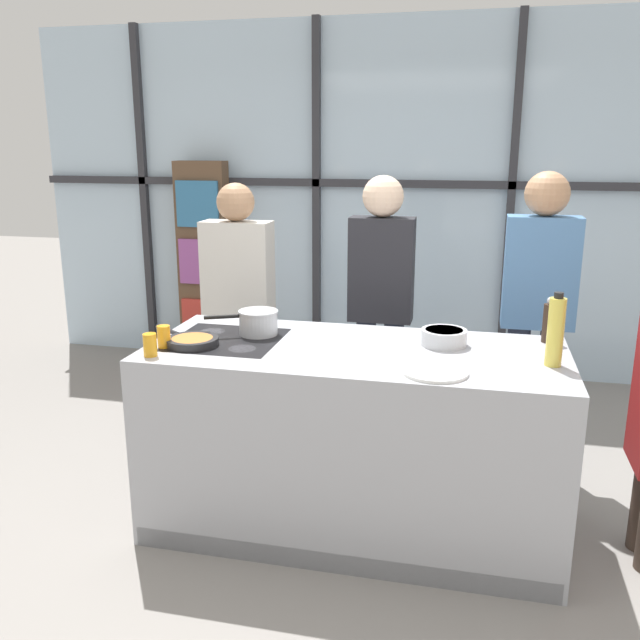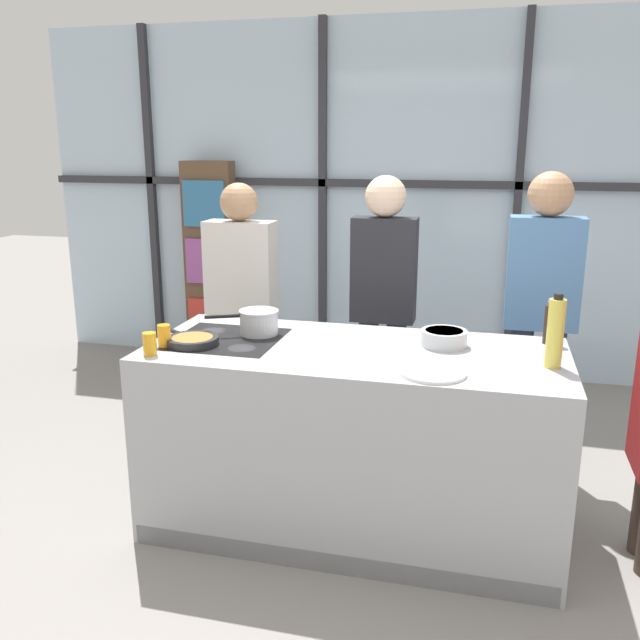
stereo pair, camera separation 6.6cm
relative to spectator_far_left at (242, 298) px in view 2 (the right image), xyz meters
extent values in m
plane|color=gray|center=(0.88, -0.85, -0.93)|extent=(18.00, 18.00, 0.00)
cube|color=silver|center=(0.88, 1.65, 0.47)|extent=(6.40, 0.04, 2.80)
cube|color=#2D2D33|center=(0.88, 1.60, 0.61)|extent=(6.40, 0.06, 0.06)
cube|color=#2D2D33|center=(-1.42, 1.60, 0.47)|extent=(0.06, 0.06, 2.80)
cube|color=#2D2D33|center=(0.11, 1.60, 0.47)|extent=(0.06, 0.06, 2.80)
cube|color=#2D2D33|center=(1.65, 1.60, 0.47)|extent=(0.06, 0.06, 2.80)
cube|color=brown|center=(-0.84, 1.47, -0.07)|extent=(0.43, 0.16, 1.71)
cube|color=red|center=(-0.84, 1.38, -0.55)|extent=(0.36, 0.03, 0.38)
cube|color=#994C93|center=(-0.84, 1.38, -0.04)|extent=(0.36, 0.03, 0.38)
cube|color=teal|center=(-0.84, 1.38, 0.44)|extent=(0.36, 0.03, 0.38)
cube|color=#A8AAB2|center=(0.88, -0.85, -0.47)|extent=(1.96, 0.85, 0.92)
cube|color=black|center=(0.24, -0.85, -0.01)|extent=(0.52, 0.52, 0.01)
cube|color=black|center=(0.88, -1.26, -0.88)|extent=(1.92, 0.03, 0.10)
cylinder|color=#38383D|center=(0.12, -0.97, -0.01)|extent=(0.13, 0.13, 0.01)
cylinder|color=#38383D|center=(0.37, -0.97, -0.01)|extent=(0.13, 0.13, 0.01)
cylinder|color=#38383D|center=(0.12, -0.72, -0.01)|extent=(0.13, 0.13, 0.01)
cylinder|color=#38383D|center=(0.37, -0.72, -0.01)|extent=(0.13, 0.13, 0.01)
cylinder|color=#232838|center=(0.09, 0.00, -0.52)|extent=(0.13, 0.13, 0.81)
cylinder|color=#232838|center=(-0.09, 0.00, -0.52)|extent=(0.13, 0.13, 0.81)
cube|color=beige|center=(0.00, 0.00, 0.18)|extent=(0.42, 0.19, 0.59)
sphere|color=tan|center=(0.00, 0.00, 0.59)|extent=(0.23, 0.23, 0.23)
cylinder|color=#232838|center=(0.97, 0.00, -0.51)|extent=(0.12, 0.12, 0.84)
cylinder|color=#232838|center=(0.80, 0.00, -0.51)|extent=(0.12, 0.12, 0.84)
cube|color=#232328|center=(0.88, 0.00, 0.22)|extent=(0.37, 0.17, 0.60)
sphere|color=beige|center=(0.88, 0.00, 0.64)|extent=(0.24, 0.24, 0.24)
cylinder|color=#232838|center=(1.85, 0.00, -0.50)|extent=(0.13, 0.13, 0.86)
cylinder|color=#232838|center=(1.67, 0.00, -0.50)|extent=(0.13, 0.13, 0.86)
cube|color=#4C7AAD|center=(1.76, 0.00, 0.24)|extent=(0.39, 0.18, 0.62)
sphere|color=tan|center=(1.76, 0.00, 0.67)|extent=(0.24, 0.24, 0.24)
cylinder|color=#232326|center=(0.12, -0.97, 0.01)|extent=(0.25, 0.25, 0.04)
cylinder|color=#B26B2D|center=(0.12, -0.97, 0.03)|extent=(0.19, 0.19, 0.01)
cylinder|color=#232326|center=(-0.07, -0.85, 0.02)|extent=(0.18, 0.13, 0.02)
cylinder|color=silver|center=(0.37, -0.72, 0.06)|extent=(0.19, 0.19, 0.12)
cylinder|color=silver|center=(0.37, -0.72, 0.11)|extent=(0.20, 0.20, 0.01)
cylinder|color=black|center=(0.20, -0.80, 0.10)|extent=(0.17, 0.09, 0.02)
cylinder|color=white|center=(1.27, -1.12, 0.00)|extent=(0.28, 0.28, 0.01)
cylinder|color=silver|center=(1.28, -0.70, 0.03)|extent=(0.22, 0.22, 0.08)
cylinder|color=#4C4C51|center=(1.28, -0.70, 0.07)|extent=(0.18, 0.18, 0.01)
cylinder|color=#E0CC4C|center=(1.76, -0.90, 0.14)|extent=(0.07, 0.07, 0.30)
cylinder|color=black|center=(1.76, -0.90, 0.31)|extent=(0.04, 0.04, 0.02)
cylinder|color=#332319|center=(1.77, -0.54, 0.09)|extent=(0.06, 0.06, 0.19)
sphere|color=#B2B2B7|center=(1.77, -0.54, 0.20)|extent=(0.04, 0.04, 0.04)
cylinder|color=orange|center=(0.00, -1.18, 0.05)|extent=(0.06, 0.06, 0.10)
cylinder|color=orange|center=(0.00, -1.04, 0.05)|extent=(0.06, 0.06, 0.10)
camera|label=1|loc=(1.41, -3.84, 0.93)|focal=38.00mm
camera|label=2|loc=(1.47, -3.83, 0.93)|focal=38.00mm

